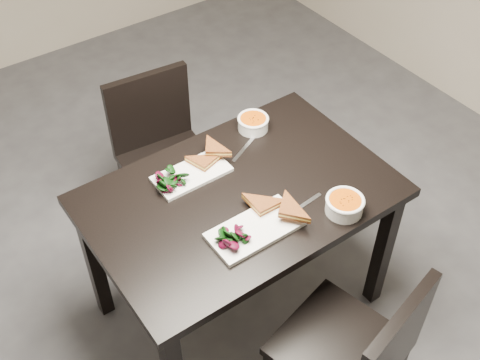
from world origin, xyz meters
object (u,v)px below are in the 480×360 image
(plate_near, at_px, (255,229))
(plate_far, at_px, (192,174))
(soup_bowl_near, at_px, (345,204))
(soup_bowl_far, at_px, (253,122))
(table, at_px, (240,210))
(chair_near, at_px, (358,351))
(chair_far, at_px, (161,148))

(plate_near, height_order, plate_far, plate_near)
(soup_bowl_near, distance_m, soup_bowl_far, 0.60)
(table, xyz_separation_m, chair_near, (0.04, -0.69, -0.17))
(chair_near, height_order, chair_far, same)
(chair_near, distance_m, plate_near, 0.58)
(chair_near, xyz_separation_m, soup_bowl_far, (0.24, 0.98, 0.30))
(chair_far, xyz_separation_m, soup_bowl_far, (0.26, -0.40, 0.30))
(chair_far, height_order, soup_bowl_far, chair_far)
(plate_near, xyz_separation_m, soup_bowl_far, (0.35, 0.49, 0.03))
(chair_far, xyz_separation_m, plate_near, (-0.08, -0.88, 0.27))
(soup_bowl_near, height_order, soup_bowl_far, soup_bowl_near)
(soup_bowl_far, bearing_deg, chair_far, 123.42)
(soup_bowl_near, bearing_deg, table, 130.72)
(chair_near, distance_m, plate_far, 0.94)
(table, bearing_deg, chair_near, -87.09)
(plate_near, bearing_deg, plate_far, 95.03)
(chair_far, bearing_deg, soup_bowl_far, -50.95)
(chair_near, height_order, soup_bowl_near, chair_near)
(plate_near, bearing_deg, chair_far, 84.67)
(chair_near, relative_size, soup_bowl_far, 6.12)
(plate_far, bearing_deg, table, -61.89)
(table, bearing_deg, chair_far, 88.89)
(chair_far, distance_m, plate_near, 0.93)
(plate_far, bearing_deg, chair_near, -81.09)
(table, height_order, chair_near, chair_near)
(soup_bowl_far, bearing_deg, plate_far, -165.64)
(chair_near, bearing_deg, plate_near, 88.38)
(chair_near, height_order, plate_far, chair_near)
(table, xyz_separation_m, soup_bowl_far, (0.28, 0.29, 0.13))
(chair_near, bearing_deg, table, 79.39)
(plate_far, bearing_deg, plate_near, -84.97)
(chair_near, relative_size, plate_far, 2.74)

